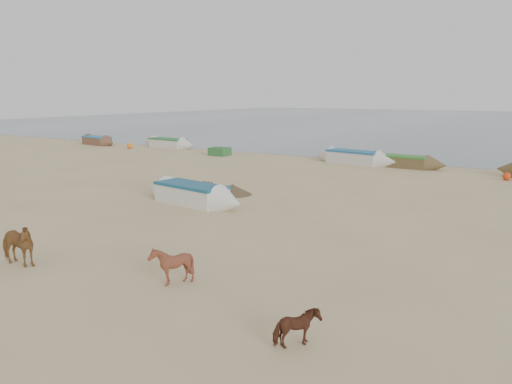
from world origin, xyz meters
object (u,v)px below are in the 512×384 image
cow_adult (15,244)px  calf_right (298,329)px  calf_front (172,265)px  near_canoe (191,194)px

cow_adult → calf_right: cow_adult is taller
cow_adult → calf_front: 4.66m
cow_adult → calf_front: bearing=-79.9°
cow_adult → calf_front: size_ratio=1.43×
calf_front → calf_right: 4.21m
cow_adult → calf_right: bearing=-94.3°
calf_right → near_canoe: size_ratio=0.13×
calf_front → calf_right: (4.04, -1.18, -0.13)m
cow_adult → calf_right: size_ratio=1.91×
calf_right → near_canoe: near_canoe is taller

